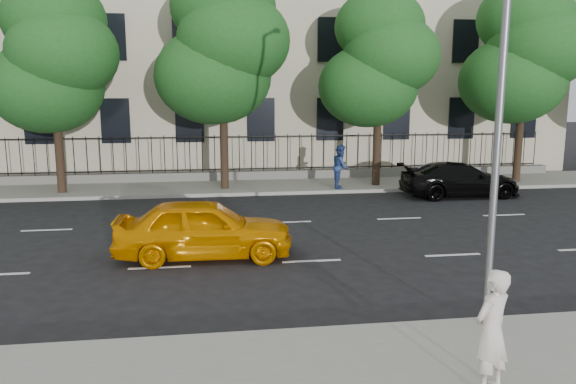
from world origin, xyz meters
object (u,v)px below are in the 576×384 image
yellow_taxi (204,228)px  woman_near (491,331)px  black_sedan (460,179)px  street_light (488,57)px

yellow_taxi → woman_near: woman_near is taller
yellow_taxi → black_sedan: (10.78, 7.41, -0.08)m
street_light → woman_near: 5.06m
yellow_taxi → woman_near: 8.88m
black_sedan → yellow_taxi: bearing=124.2°
yellow_taxi → woman_near: size_ratio=2.57×
yellow_taxi → woman_near: (4.22, -7.81, 0.27)m
black_sedan → street_light: bearing=156.0°
yellow_taxi → black_sedan: size_ratio=0.95×
street_light → black_sedan: 14.26m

